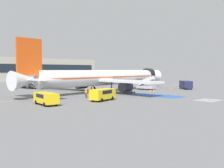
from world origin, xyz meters
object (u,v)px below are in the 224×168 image
object	(u,v)px
service_van_2	(186,84)
traffic_cone_0	(172,88)
service_van_1	(46,97)
traffic_cone_1	(150,90)
boarding_stairs_forward	(146,86)
airliner	(105,78)
baggage_cart	(129,92)
ground_crew_0	(93,91)
service_van_0	(103,94)
ground_crew_1	(86,92)
fuel_tanker	(26,82)
traffic_cone_2	(154,90)
ground_crew_2	(103,90)

from	to	relation	value
service_van_2	traffic_cone_0	distance (m)	4.37
service_van_1	traffic_cone_1	bearing A→B (deg)	-165.62
boarding_stairs_forward	service_van_1	world-z (taller)	boarding_stairs_forward
airliner	service_van_2	xyz separation A→B (m)	(20.60, -9.82, -1.98)
traffic_cone_1	baggage_cart	bearing A→B (deg)	164.41
traffic_cone_1	boarding_stairs_forward	bearing A→B (deg)	46.94
service_van_2	traffic_cone_0	bearing A→B (deg)	-165.45
service_van_1	ground_crew_0	size ratio (longest dim) A/B	3.08
ground_crew_0	traffic_cone_1	xyz separation A→B (m)	(15.82, -2.74, -0.74)
ground_crew_0	traffic_cone_0	distance (m)	25.30
service_van_0	ground_crew_1	size ratio (longest dim) A/B	3.15
service_van_0	traffic_cone_0	world-z (taller)	service_van_0
airliner	traffic_cone_1	world-z (taller)	airliner
airliner	traffic_cone_1	distance (m)	11.17
service_van_2	traffic_cone_1	bearing A→B (deg)	-146.21
ground_crew_0	traffic_cone_1	world-z (taller)	ground_crew_0
boarding_stairs_forward	ground_crew_0	bearing A→B (deg)	179.88
baggage_cart	traffic_cone_0	xyz separation A→B (m)	(15.21, -1.78, -0.00)
fuel_tanker	traffic_cone_2	size ratio (longest dim) A/B	18.70
baggage_cart	traffic_cone_1	bearing A→B (deg)	-26.02
airliner	service_van_1	xyz separation A→B (m)	(-22.51, -10.58, -2.18)
traffic_cone_0	service_van_0	bearing A→B (deg)	-170.53
fuel_tanker	service_van_2	distance (m)	44.02
fuel_tanker	baggage_cart	distance (m)	31.50
ground_crew_0	ground_crew_2	size ratio (longest dim) A/B	1.09
baggage_cart	ground_crew_2	xyz separation A→B (m)	(-7.18, 1.04, 0.65)
airliner	service_van_0	distance (m)	18.37
service_van_0	service_van_2	bearing A→B (deg)	-96.81
traffic_cone_0	ground_crew_2	bearing A→B (deg)	172.80
boarding_stairs_forward	ground_crew_0	size ratio (longest dim) A/B	3.09
boarding_stairs_forward	service_van_1	distance (m)	34.64
fuel_tanker	service_van_1	world-z (taller)	fuel_tanker
traffic_cone_2	ground_crew_1	bearing A→B (deg)	179.39
airliner	boarding_stairs_forward	size ratio (longest dim) A/B	8.86
ground_crew_1	traffic_cone_1	distance (m)	19.43
traffic_cone_1	traffic_cone_0	bearing A→B (deg)	-0.85
service_van_1	traffic_cone_0	bearing A→B (deg)	-167.13
airliner	traffic_cone_2	world-z (taller)	airliner
ground_crew_1	traffic_cone_1	bearing A→B (deg)	39.49
traffic_cone_0	ground_crew_0	bearing A→B (deg)	173.47
boarding_stairs_forward	traffic_cone_2	xyz separation A→B (m)	(-1.89, -3.75, -0.66)
fuel_tanker	baggage_cart	xyz separation A→B (m)	(9.10, -30.13, -1.38)
service_van_0	boarding_stairs_forward	bearing A→B (deg)	-81.13
airliner	ground_crew_0	distance (m)	9.87
ground_crew_2	traffic_cone_1	size ratio (longest dim) A/B	3.04
boarding_stairs_forward	traffic_cone_1	world-z (taller)	boarding_stairs_forward
boarding_stairs_forward	baggage_cart	xyz separation A→B (m)	(-9.74, -2.46, -0.68)
baggage_cart	traffic_cone_0	bearing A→B (deg)	-17.12
boarding_stairs_forward	ground_crew_0	distance (m)	19.70
boarding_stairs_forward	ground_crew_0	world-z (taller)	boarding_stairs_forward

